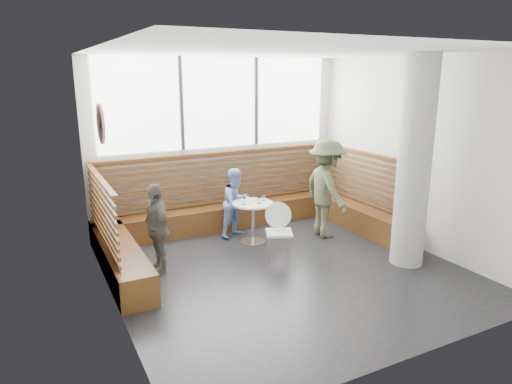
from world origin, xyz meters
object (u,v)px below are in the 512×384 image
concrete_column (414,163)px  cafe_chair (277,227)px  cafe_table (253,214)px  adult_man (326,188)px  child_left (157,228)px  child_back (236,203)px

concrete_column → cafe_chair: 2.32m
cafe_table → adult_man: size_ratio=0.41×
concrete_column → child_left: (-3.58, 1.46, -0.92)m
adult_man → child_back: 1.65m
adult_man → child_left: (-3.15, -0.15, -0.21)m
child_back → adult_man: bearing=-46.4°
cafe_chair → child_back: (-0.16, 1.21, 0.11)m
cafe_chair → child_left: 1.90m
cafe_table → child_left: 1.86m
adult_man → child_left: adult_man is taller
concrete_column → adult_man: 1.81m
concrete_column → cafe_chair: size_ratio=3.60×
concrete_column → child_left: 3.97m
concrete_column → child_back: (-1.88, 2.33, -0.97)m
cafe_chair → adult_man: 1.43m
child_back → child_left: child_left is taller
cafe_chair → child_left: bearing=-165.6°
cafe_table → child_left: bearing=-166.8°
adult_man → child_left: bearing=97.0°
child_back → child_left: (-1.70, -0.87, 0.05)m
concrete_column → child_back: concrete_column is taller
cafe_chair → child_back: bearing=122.3°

